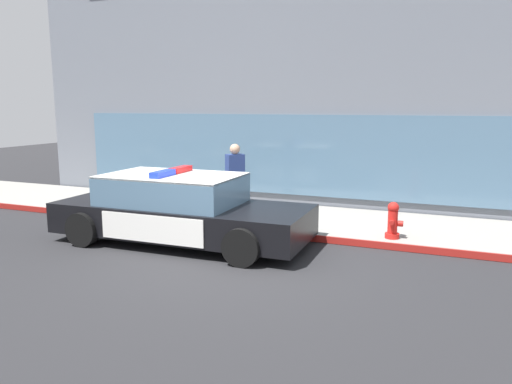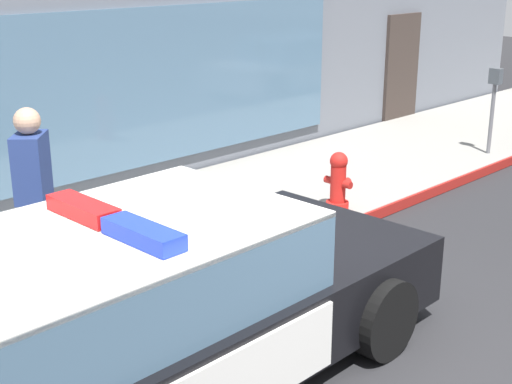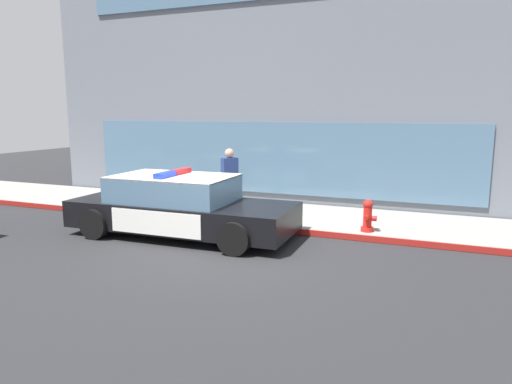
% 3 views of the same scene
% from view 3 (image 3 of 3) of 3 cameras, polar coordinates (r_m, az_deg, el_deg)
% --- Properties ---
extents(ground, '(48.00, 48.00, 0.00)m').
position_cam_3_polar(ground, '(9.47, -3.52, -7.36)').
color(ground, '#262628').
extents(sidewalk, '(48.00, 2.87, 0.15)m').
position_cam_3_polar(sidewalk, '(12.36, 2.95, -2.90)').
color(sidewalk, gray).
rests_on(sidewalk, ground).
extents(curb_red_paint, '(28.80, 0.04, 0.14)m').
position_cam_3_polar(curb_red_paint, '(11.04, 0.49, -4.45)').
color(curb_red_paint, maroon).
rests_on(curb_red_paint, ground).
extents(storefront_building, '(19.93, 10.81, 8.98)m').
position_cam_3_polar(storefront_building, '(18.49, 14.83, 14.76)').
color(storefront_building, slate).
rests_on(storefront_building, ground).
extents(police_cruiser, '(5.16, 2.20, 1.49)m').
position_cam_3_polar(police_cruiser, '(10.67, -9.36, -1.74)').
color(police_cruiser, black).
rests_on(police_cruiser, ground).
extents(fire_hydrant, '(0.34, 0.39, 0.73)m').
position_cam_3_polar(fire_hydrant, '(10.65, 13.60, -2.90)').
color(fire_hydrant, red).
rests_on(fire_hydrant, sidewalk).
extents(pedestrian_on_sidewalk, '(0.46, 0.47, 1.71)m').
position_cam_3_polar(pedestrian_on_sidewalk, '(12.17, -3.26, 1.39)').
color(pedestrian_on_sidewalk, '#23232D').
rests_on(pedestrian_on_sidewalk, sidewalk).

